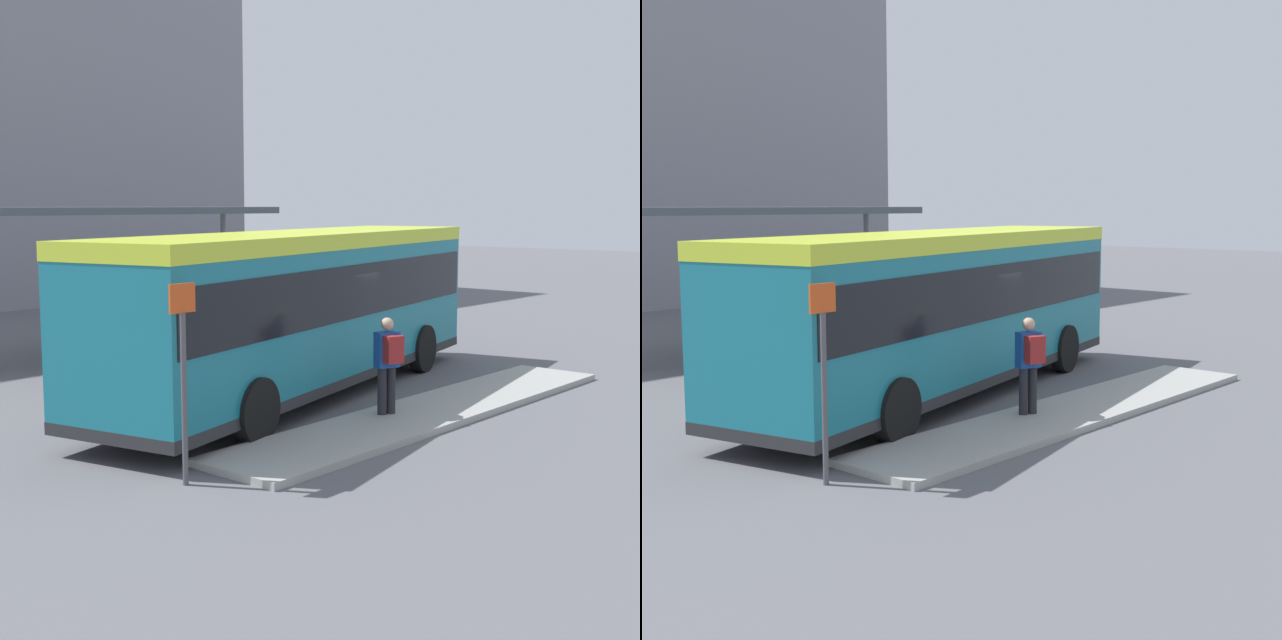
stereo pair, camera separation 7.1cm
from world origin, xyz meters
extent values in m
plane|color=#5B5B60|center=(0.00, 0.00, 0.00)|extent=(120.00, 120.00, 0.00)
cube|color=#9E9E99|center=(0.32, -2.94, 0.06)|extent=(10.28, 1.80, 0.12)
cube|color=#197284|center=(0.00, 0.00, 1.83)|extent=(11.80, 4.88, 2.96)
cube|color=#C6DB33|center=(0.00, 0.00, 3.16)|extent=(11.82, 4.91, 0.30)
cube|color=black|center=(0.00, 0.00, 2.19)|extent=(11.58, 4.86, 1.04)
cube|color=black|center=(5.62, 1.23, 2.19)|extent=(0.56, 2.24, 1.14)
cube|color=#28282B|center=(0.00, 0.00, 0.45)|extent=(11.81, 4.89, 0.20)
cylinder|color=black|center=(3.24, 1.92, 0.55)|extent=(1.13, 0.51, 1.10)
cylinder|color=black|center=(3.75, -0.39, 0.55)|extent=(1.13, 0.51, 1.10)
cylinder|color=black|center=(-3.75, 0.39, 0.55)|extent=(1.13, 0.51, 1.10)
cylinder|color=black|center=(-3.24, -1.92, 0.55)|extent=(1.13, 0.51, 1.10)
cylinder|color=#232328|center=(-0.67, -2.54, 0.55)|extent=(0.16, 0.16, 0.85)
cylinder|color=#232328|center=(-0.50, -2.61, 0.55)|extent=(0.16, 0.16, 0.85)
cube|color=#194799|center=(-0.58, -2.58, 1.29)|extent=(0.48, 0.37, 0.64)
cube|color=maroon|center=(-0.67, -2.78, 1.32)|extent=(0.37, 0.31, 0.49)
sphere|color=tan|center=(-0.58, -2.58, 1.75)|extent=(0.23, 0.23, 0.23)
torus|color=black|center=(8.74, 4.86, 0.35)|extent=(0.13, 0.71, 0.71)
torus|color=black|center=(8.62, 5.82, 0.35)|extent=(0.13, 0.71, 0.71)
cylinder|color=orange|center=(8.68, 5.34, 0.58)|extent=(0.12, 0.75, 0.04)
cylinder|color=orange|center=(8.66, 5.51, 0.53)|extent=(0.04, 0.04, 0.35)
cube|color=black|center=(8.66, 5.51, 0.70)|extent=(0.09, 0.19, 0.04)
cylinder|color=orange|center=(8.72, 4.96, 0.67)|extent=(0.48, 0.09, 0.03)
torus|color=black|center=(8.87, 6.61, 0.37)|extent=(0.17, 0.76, 0.76)
torus|color=black|center=(9.03, 5.59, 0.37)|extent=(0.17, 0.76, 0.76)
cylinder|color=silver|center=(8.95, 6.10, 0.62)|extent=(0.16, 0.80, 0.04)
cylinder|color=silver|center=(8.98, 5.92, 0.56)|extent=(0.04, 0.04, 0.37)
cube|color=black|center=(8.98, 5.92, 0.75)|extent=(0.10, 0.19, 0.04)
cylinder|color=silver|center=(8.88, 6.51, 0.71)|extent=(0.48, 0.11, 0.03)
cube|color=#4C515B|center=(0.97, 7.23, 3.70)|extent=(8.63, 3.28, 0.18)
cylinder|color=gray|center=(4.64, 7.23, 1.81)|extent=(0.16, 0.16, 3.61)
cylinder|color=slate|center=(-1.21, 4.64, 0.26)|extent=(0.62, 0.62, 0.51)
sphere|color=#286B2D|center=(-1.21, 4.64, 0.78)|extent=(0.72, 0.72, 0.72)
cylinder|color=#4C4C51|center=(-5.40, -2.70, 1.20)|extent=(0.08, 0.08, 2.40)
cube|color=#D84C19|center=(-5.40, -2.70, 2.60)|extent=(0.44, 0.03, 0.40)
camera|label=1|loc=(-13.20, -11.90, 3.84)|focal=50.00mm
camera|label=2|loc=(-13.16, -11.96, 3.84)|focal=50.00mm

